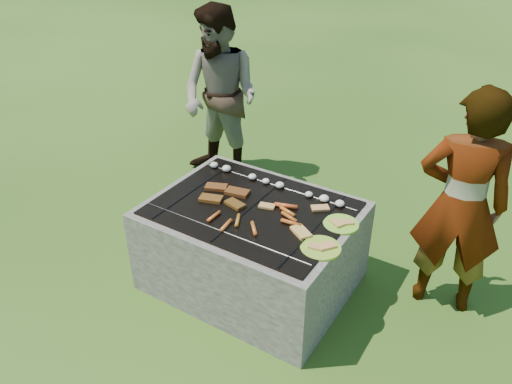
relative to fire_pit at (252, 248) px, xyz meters
The scene contains 10 objects.
lawn 0.28m from the fire_pit, ahead, with size 60.00×60.00×0.00m, color #214611.
fire_pit is the anchor object (origin of this frame).
mushrooms 0.47m from the fire_pit, 92.43° to the left, with size 1.06×0.06×0.04m.
pork_slabs 0.41m from the fire_pit, behind, with size 0.39×0.28×0.02m.
sausages 0.38m from the fire_pit, 27.43° to the right, with size 0.52×0.48×0.03m.
bread_on_grate 0.47m from the fire_pit, ahead, with size 0.45×0.43×0.02m.
plate_far 0.66m from the fire_pit, 13.26° to the left, with size 0.26×0.26×0.03m.
plate_near 0.67m from the fire_pit, 14.87° to the right, with size 0.29×0.29×0.03m.
cook 1.34m from the fire_pit, 23.83° to the left, with size 0.54×0.36×1.49m, color gray.
bystander 1.65m from the fire_pit, 132.89° to the left, with size 0.77×0.60×1.58m, color gray.
Camera 1 is at (1.46, -2.27, 2.33)m, focal length 35.00 mm.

